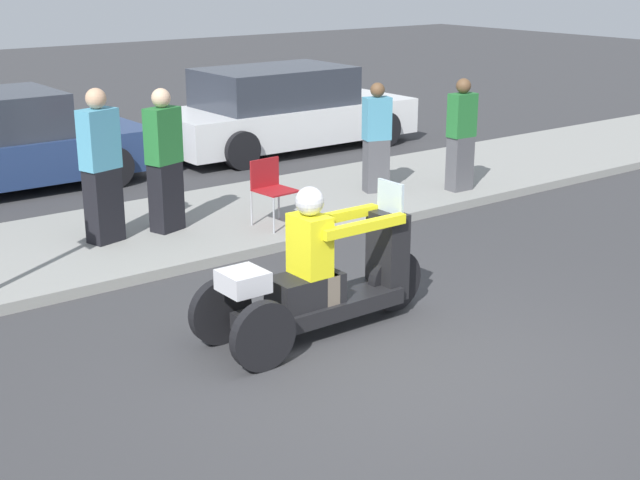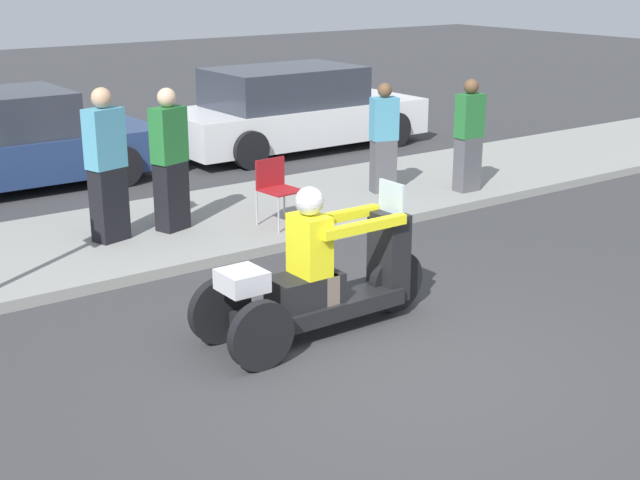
# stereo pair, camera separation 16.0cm
# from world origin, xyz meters

# --- Properties ---
(ground_plane) EXTENTS (60.00, 60.00, 0.00)m
(ground_plane) POSITION_xyz_m (0.00, 0.00, 0.00)
(ground_plane) COLOR #38383A
(sidewalk_strip) EXTENTS (28.00, 2.80, 0.12)m
(sidewalk_strip) POSITION_xyz_m (0.00, 4.60, 0.06)
(sidewalk_strip) COLOR gray
(sidewalk_strip) RESTS_ON ground
(motorcycle_trike) EXTENTS (2.38, 0.78, 1.40)m
(motorcycle_trike) POSITION_xyz_m (-0.10, 1.04, 0.50)
(motorcycle_trike) COLOR black
(motorcycle_trike) RESTS_ON ground
(spectator_far_back) EXTENTS (0.48, 0.36, 1.80)m
(spectator_far_back) POSITION_xyz_m (-0.66, 4.48, 0.99)
(spectator_far_back) COLOR black
(spectator_far_back) RESTS_ON sidewalk_strip
(spectator_with_child) EXTENTS (0.47, 0.36, 1.74)m
(spectator_with_child) POSITION_xyz_m (0.14, 4.45, 0.96)
(spectator_with_child) COLOR black
(spectator_with_child) RESTS_ON sidewalk_strip
(spectator_mid_group) EXTENTS (0.39, 0.24, 1.60)m
(spectator_mid_group) POSITION_xyz_m (4.44, 3.70, 0.89)
(spectator_mid_group) COLOR #515156
(spectator_mid_group) RESTS_ON sidewalk_strip
(spectator_end_of_line) EXTENTS (0.42, 0.32, 1.55)m
(spectator_end_of_line) POSITION_xyz_m (3.42, 4.36, 0.87)
(spectator_end_of_line) COLOR #515156
(spectator_end_of_line) RESTS_ON sidewalk_strip
(folding_chair_set_back) EXTENTS (0.50, 0.50, 0.82)m
(folding_chair_set_back) POSITION_xyz_m (1.30, 3.89, 0.62)
(folding_chair_set_back) COLOR #A5A8AD
(folding_chair_set_back) RESTS_ON sidewalk_strip
(parked_car_lot_center) EXTENTS (4.77, 2.08, 1.48)m
(parked_car_lot_center) POSITION_xyz_m (4.39, 8.09, 0.70)
(parked_car_lot_center) COLOR silver
(parked_car_lot_center) RESTS_ON ground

